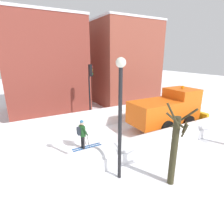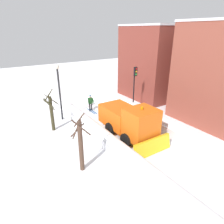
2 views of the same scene
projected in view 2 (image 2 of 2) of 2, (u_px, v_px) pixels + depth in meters
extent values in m
plane|color=white|center=(134.00, 135.00, 16.52)|extent=(80.00, 80.00, 0.00)
cube|color=white|center=(157.00, 123.00, 17.67)|extent=(1.10, 36.00, 0.84)
cylinder|color=white|center=(157.00, 119.00, 17.51)|extent=(0.90, 34.20, 0.90)
cube|color=white|center=(107.00, 141.00, 15.09)|extent=(1.10, 36.00, 0.63)
cylinder|color=white|center=(107.00, 137.00, 14.97)|extent=(0.90, 34.20, 0.90)
cube|color=brown|center=(154.00, 63.00, 24.70)|extent=(6.21, 6.98, 8.52)
cube|color=white|center=(157.00, 25.00, 23.01)|extent=(6.31, 7.08, 0.20)
cube|color=brown|center=(223.00, 75.00, 17.87)|extent=(6.47, 6.72, 8.77)
cube|color=orange|center=(120.00, 116.00, 16.76)|extent=(2.30, 3.40, 1.60)
cube|color=orange|center=(141.00, 124.00, 14.54)|extent=(2.20, 2.00, 2.30)
cube|color=black|center=(151.00, 123.00, 13.60)|extent=(1.85, 0.06, 1.01)
cube|color=yellow|center=(153.00, 146.00, 13.96)|extent=(3.20, 0.46, 1.13)
cylinder|color=orange|center=(142.00, 108.00, 14.04)|extent=(0.20, 0.20, 0.18)
cylinder|color=black|center=(149.00, 133.00, 15.81)|extent=(0.25, 1.10, 1.10)
cylinder|color=black|center=(126.00, 141.00, 14.66)|extent=(0.25, 1.10, 1.10)
cylinder|color=black|center=(132.00, 123.00, 17.51)|extent=(0.25, 1.10, 1.10)
cylinder|color=black|center=(110.00, 129.00, 16.36)|extent=(0.25, 1.10, 1.10)
cylinder|color=black|center=(92.00, 107.00, 21.44)|extent=(0.14, 0.14, 0.82)
cylinder|color=black|center=(90.00, 107.00, 21.33)|extent=(0.14, 0.14, 0.82)
cube|color=#1E5123|center=(90.00, 101.00, 21.11)|extent=(0.42, 0.26, 0.62)
cube|color=#262D38|center=(90.00, 100.00, 21.26)|extent=(0.32, 0.16, 0.44)
sphere|color=tan|center=(90.00, 97.00, 20.93)|extent=(0.24, 0.24, 0.24)
sphere|color=teal|center=(90.00, 96.00, 20.89)|extent=(0.22, 0.22, 0.22)
cylinder|color=#1E5123|center=(93.00, 100.00, 21.15)|extent=(0.09, 0.33, 0.56)
cylinder|color=#1E5123|center=(89.00, 101.00, 20.89)|extent=(0.09, 0.33, 0.56)
cube|color=#194C8C|center=(93.00, 111.00, 21.40)|extent=(0.09, 1.80, 0.03)
cube|color=#194C8C|center=(91.00, 111.00, 21.29)|extent=(0.09, 1.80, 0.03)
cylinder|color=#262628|center=(94.00, 105.00, 21.29)|extent=(0.02, 0.19, 1.19)
cylinder|color=#262628|center=(89.00, 106.00, 20.99)|extent=(0.02, 0.19, 1.19)
cylinder|color=black|center=(134.00, 93.00, 21.14)|extent=(0.12, 0.12, 3.76)
cube|color=black|center=(135.00, 71.00, 20.13)|extent=(0.28, 0.24, 0.90)
sphere|color=red|center=(136.00, 69.00, 19.92)|extent=(0.18, 0.18, 0.18)
sphere|color=gold|center=(136.00, 72.00, 20.03)|extent=(0.18, 0.18, 0.18)
sphere|color=green|center=(136.00, 74.00, 20.14)|extent=(0.18, 0.18, 0.18)
cylinder|color=black|center=(60.00, 95.00, 18.53)|extent=(0.16, 0.16, 4.91)
sphere|color=silver|center=(57.00, 67.00, 17.51)|extent=(0.40, 0.40, 0.40)
cylinder|color=#383420|center=(52.00, 114.00, 16.82)|extent=(0.28, 0.28, 3.07)
cylinder|color=#383420|center=(48.00, 95.00, 16.39)|extent=(0.77, 0.10, 0.91)
cylinder|color=#383420|center=(49.00, 105.00, 16.16)|extent=(0.74, 0.67, 0.92)
cylinder|color=#383420|center=(49.00, 103.00, 16.14)|extent=(0.65, 0.65, 0.81)
cylinder|color=#383420|center=(52.00, 100.00, 16.01)|extent=(1.13, 0.18, 1.12)
cylinder|color=#383420|center=(47.00, 97.00, 16.38)|extent=(0.70, 0.45, 0.61)
cylinder|color=#50392B|center=(81.00, 147.00, 11.88)|extent=(0.28, 0.28, 3.34)
cylinder|color=#50392B|center=(81.00, 128.00, 11.03)|extent=(1.09, 0.21, 1.23)
cylinder|color=#50392B|center=(77.00, 130.00, 11.74)|extent=(0.95, 0.12, 0.71)
cylinder|color=#50392B|center=(77.00, 129.00, 11.59)|extent=(0.74, 0.33, 1.06)
cylinder|color=#50392B|center=(79.00, 120.00, 11.43)|extent=(0.64, 0.33, 0.88)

